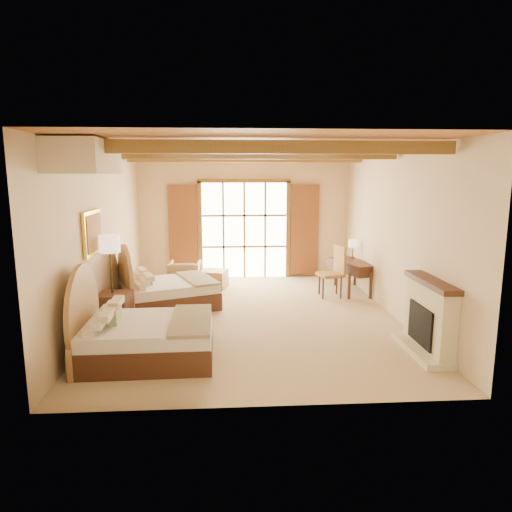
{
  "coord_description": "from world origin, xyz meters",
  "views": [
    {
      "loc": [
        -0.46,
        -8.5,
        2.72
      ],
      "look_at": [
        0.1,
        0.2,
        1.15
      ],
      "focal_mm": 32.0,
      "sensor_mm": 36.0,
      "label": 1
    }
  ],
  "objects": [
    {
      "name": "armchair",
      "position": [
        -1.48,
        2.25,
        0.34
      ],
      "size": [
        0.76,
        0.78,
        0.68
      ],
      "primitive_type": "imported",
      "rotation": [
        0.0,
        0.0,
        -3.19
      ],
      "color": "tan",
      "rests_on": "floor"
    },
    {
      "name": "nightstand",
      "position": [
        -2.47,
        -0.54,
        0.32
      ],
      "size": [
        0.59,
        0.59,
        0.65
      ],
      "primitive_type": "cube",
      "rotation": [
        0.0,
        0.0,
        -0.09
      ],
      "color": "#45261A",
      "rests_on": "floor"
    },
    {
      "name": "ottoman",
      "position": [
        -0.79,
        2.33,
        0.22
      ],
      "size": [
        0.73,
        0.73,
        0.43
      ],
      "primitive_type": "cube",
      "rotation": [
        0.0,
        0.0,
        -0.27
      ],
      "color": "#A07C47",
      "rests_on": "floor"
    },
    {
      "name": "bed_far",
      "position": [
        -1.8,
        0.71,
        0.36
      ],
      "size": [
        2.3,
        1.95,
        1.2
      ],
      "rotation": [
        0.0,
        0.0,
        0.38
      ],
      "color": "#45261A",
      "rests_on": "floor"
    },
    {
      "name": "floor_lamp",
      "position": [
        -2.5,
        -0.51,
        1.42
      ],
      "size": [
        0.35,
        0.35,
        1.67
      ],
      "color": "#362B18",
      "rests_on": "floor"
    },
    {
      "name": "ceiling",
      "position": [
        0.0,
        0.0,
        3.2
      ],
      "size": [
        7.0,
        7.0,
        0.0
      ],
      "primitive_type": "plane",
      "rotation": [
        3.14,
        0.0,
        0.0
      ],
      "color": "#AF6E35",
      "rests_on": "ground"
    },
    {
      "name": "fireplace",
      "position": [
        2.6,
        -2.0,
        0.51
      ],
      "size": [
        0.46,
        1.4,
        1.16
      ],
      "color": "beige",
      "rests_on": "ground"
    },
    {
      "name": "painting",
      "position": [
        -2.7,
        -0.75,
        1.75
      ],
      "size": [
        0.06,
        0.95,
        0.75
      ],
      "color": "gold",
      "rests_on": "wall_left"
    },
    {
      "name": "desk_lamp",
      "position": [
        2.56,
        2.15,
        1.06
      ],
      "size": [
        0.22,
        0.22,
        0.44
      ],
      "color": "#362B18",
      "rests_on": "desk"
    },
    {
      "name": "wall_right",
      "position": [
        2.75,
        0.0,
        1.6
      ],
      "size": [
        0.0,
        7.0,
        7.0
      ],
      "primitive_type": "plane",
      "rotation": [
        1.57,
        0.0,
        -1.57
      ],
      "color": "beige",
      "rests_on": "ground"
    },
    {
      "name": "canopy_valance",
      "position": [
        -2.4,
        -2.0,
        2.95
      ],
      "size": [
        0.7,
        1.4,
        0.45
      ],
      "primitive_type": "cube",
      "color": "beige",
      "rests_on": "ceiling"
    },
    {
      "name": "floor",
      "position": [
        0.0,
        0.0,
        0.0
      ],
      "size": [
        7.0,
        7.0,
        0.0
      ],
      "primitive_type": "plane",
      "color": "#C5B187",
      "rests_on": "ground"
    },
    {
      "name": "desk",
      "position": [
        2.46,
        1.73,
        0.39
      ],
      "size": [
        0.98,
        1.47,
        0.73
      ],
      "rotation": [
        0.0,
        0.0,
        0.33
      ],
      "color": "#45261A",
      "rests_on": "floor"
    },
    {
      "name": "wall_back",
      "position": [
        0.0,
        3.5,
        1.6
      ],
      "size": [
        5.5,
        0.0,
        5.5
      ],
      "primitive_type": "plane",
      "rotation": [
        1.57,
        0.0,
        0.0
      ],
      "color": "beige",
      "rests_on": "ground"
    },
    {
      "name": "wall_left",
      "position": [
        -2.75,
        0.0,
        1.6
      ],
      "size": [
        0.0,
        7.0,
        7.0
      ],
      "primitive_type": "plane",
      "rotation": [
        1.57,
        0.0,
        1.57
      ],
      "color": "beige",
      "rests_on": "ground"
    },
    {
      "name": "ceiling_beams",
      "position": [
        0.0,
        0.0,
        3.08
      ],
      "size": [
        5.39,
        4.6,
        0.18
      ],
      "primitive_type": null,
      "color": "olive",
      "rests_on": "ceiling"
    },
    {
      "name": "bed_near",
      "position": [
        -1.8,
        -1.97,
        0.38
      ],
      "size": [
        1.95,
        1.51,
        1.27
      ],
      "rotation": [
        0.0,
        0.0,
        0.02
      ],
      "color": "#45261A",
      "rests_on": "floor"
    },
    {
      "name": "desk_chair",
      "position": [
        1.87,
        1.35,
        0.36
      ],
      "size": [
        0.61,
        0.6,
        1.14
      ],
      "rotation": [
        0.0,
        0.0,
        0.23
      ],
      "color": "#AD7E3C",
      "rests_on": "floor"
    },
    {
      "name": "french_doors",
      "position": [
        0.0,
        3.44,
        1.25
      ],
      "size": [
        3.95,
        0.08,
        2.6
      ],
      "color": "white",
      "rests_on": "ground"
    }
  ]
}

